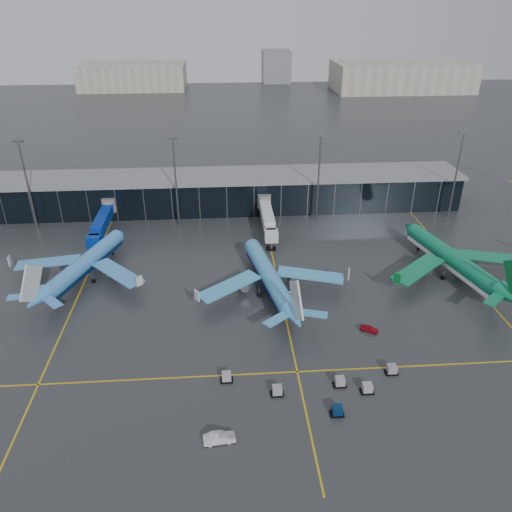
{
  "coord_description": "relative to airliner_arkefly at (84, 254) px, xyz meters",
  "views": [
    {
      "loc": [
        -2.26,
        -82.8,
        60.0
      ],
      "look_at": [
        5.0,
        18.0,
        6.0
      ],
      "focal_mm": 35.0,
      "sensor_mm": 36.0,
      "label": 1
    }
  ],
  "objects": [
    {
      "name": "terminal_pier",
      "position": [
        34.66,
        40.44,
        -0.66
      ],
      "size": [
        142.0,
        17.0,
        10.7
      ],
      "color": "black",
      "rests_on": "ground"
    },
    {
      "name": "service_van_red",
      "position": [
        60.61,
        -25.72,
        -5.46
      ],
      "size": [
        3.88,
        3.07,
        1.24
      ],
      "primitive_type": "imported",
      "rotation": [
        0.0,
        0.0,
        1.05
      ],
      "color": "maroon",
      "rests_on": "ground"
    },
    {
      "name": "airliner_aer_lingus",
      "position": [
        85.78,
        -4.44,
        0.51
      ],
      "size": [
        46.54,
        50.43,
        13.19
      ],
      "primitive_type": null,
      "rotation": [
        0.0,
        0.0,
        0.23
      ],
      "color": "#0D724C",
      "rests_on": "ground"
    },
    {
      "name": "flood_masts",
      "position": [
        39.66,
        28.44,
        7.73
      ],
      "size": [
        203.0,
        0.5,
        25.5
      ],
      "color": "#595B60",
      "rests_on": "ground"
    },
    {
      "name": "ground",
      "position": [
        34.66,
        -21.56,
        -6.08
      ],
      "size": [
        600.0,
        600.0,
        0.0
      ],
      "primitive_type": "plane",
      "color": "#282B2D",
      "rests_on": "ground"
    },
    {
      "name": "mobile_airstair",
      "position": [
        45.95,
        -13.8,
        -5.31
      ],
      "size": [
        3.33,
        3.82,
        3.45
      ],
      "rotation": [
        0.0,
        0.0,
        0.43
      ],
      "color": "silver",
      "rests_on": "ground"
    },
    {
      "name": "service_van_white",
      "position": [
        30.72,
        -51.15,
        -5.28
      ],
      "size": [
        5.0,
        2.24,
        1.59
      ],
      "primitive_type": "imported",
      "rotation": [
        0.0,
        0.0,
        1.69
      ],
      "color": "silver",
      "rests_on": "ground"
    },
    {
      "name": "airliner_arkefly",
      "position": [
        0.0,
        0.0,
        0.0
      ],
      "size": [
        46.1,
        49.01,
        12.16
      ],
      "primitive_type": null,
      "rotation": [
        0.0,
        0.0,
        -0.35
      ],
      "color": "#418DD5",
      "rests_on": "ground"
    },
    {
      "name": "airliner_klm_near",
      "position": [
        42.12,
        -8.97,
        0.11
      ],
      "size": [
        42.4,
        46.3,
        12.39
      ],
      "primitive_type": null,
      "rotation": [
        0.0,
        0.0,
        0.19
      ],
      "color": "#409AD3",
      "rests_on": "ground"
    },
    {
      "name": "baggage_carts",
      "position": [
        48.38,
        -41.34,
        -5.32
      ],
      "size": [
        31.35,
        10.6,
        1.7
      ],
      "color": "black",
      "rests_on": "ground"
    },
    {
      "name": "jet_bridges",
      "position": [
        -0.34,
        21.42,
        -1.53
      ],
      "size": [
        94.0,
        27.5,
        7.2
      ],
      "color": "#595B60",
      "rests_on": "ground"
    },
    {
      "name": "taxi_lines",
      "position": [
        44.66,
        -10.96,
        -6.07
      ],
      "size": [
        220.0,
        120.0,
        0.02
      ],
      "color": "gold",
      "rests_on": "ground"
    },
    {
      "name": "distant_hangars",
      "position": [
        84.6,
        248.51,
        2.71
      ],
      "size": [
        260.0,
        71.0,
        22.0
      ],
      "color": "#B2AD99",
      "rests_on": "ground"
    }
  ]
}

